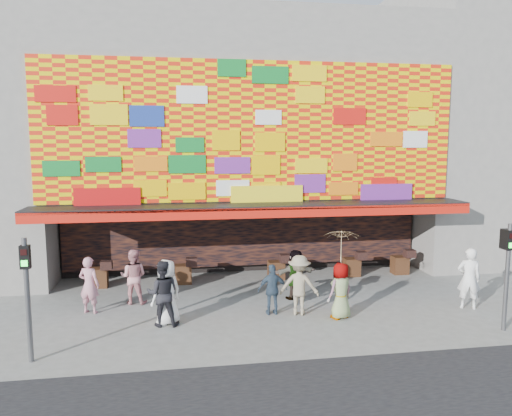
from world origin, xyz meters
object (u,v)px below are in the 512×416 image
(ped_b, at_px, (89,285))
(ped_d, at_px, (299,285))
(ped_a, at_px, (167,292))
(ped_i, at_px, (133,276))
(signal_left, at_px, (27,286))
(ped_g, at_px, (341,291))
(signal_right, at_px, (508,265))
(ped_h, at_px, (469,278))
(parasol, at_px, (342,246))
(ped_e, at_px, (273,289))
(ped_f, at_px, (296,274))
(ped_c, at_px, (163,293))

(ped_b, xyz_separation_m, ped_d, (6.28, -1.16, 0.04))
(ped_b, bearing_deg, ped_a, 170.14)
(ped_b, bearing_deg, ped_i, -130.06)
(signal_left, distance_m, ped_b, 3.58)
(signal_left, xyz_separation_m, ped_a, (3.17, 1.99, -0.92))
(signal_left, xyz_separation_m, ped_g, (8.22, 1.64, -1.02))
(signal_right, relative_size, ped_d, 1.65)
(ped_g, xyz_separation_m, ped_i, (-6.14, 2.42, 0.05))
(ped_h, bearing_deg, ped_d, 16.92)
(ped_b, relative_size, ped_g, 1.04)
(ped_b, bearing_deg, parasol, -172.81)
(ped_h, bearing_deg, ped_g, 23.25)
(signal_left, distance_m, ped_a, 3.85)
(ped_d, distance_m, ped_e, 0.82)
(ped_f, height_order, ped_h, ped_h)
(signal_right, relative_size, ped_a, 1.59)
(ped_e, xyz_separation_m, parasol, (1.91, -0.67, 1.41))
(ped_d, distance_m, ped_h, 5.38)
(ped_c, bearing_deg, ped_d, -170.40)
(ped_a, bearing_deg, signal_left, -2.23)
(signal_right, relative_size, ped_e, 1.94)
(signal_left, bearing_deg, ped_b, 76.13)
(signal_right, bearing_deg, ped_g, 158.56)
(signal_right, relative_size, parasol, 1.57)
(ped_e, height_order, parasol, parasol)
(ped_g, bearing_deg, ped_i, -44.02)
(ped_h, distance_m, ped_i, 10.62)
(ped_i, bearing_deg, ped_f, -172.29)
(ped_c, height_order, ped_i, ped_c)
(parasol, bearing_deg, signal_right, -21.44)
(parasol, bearing_deg, ped_h, 2.87)
(ped_i, bearing_deg, ped_h, 179.81)
(ped_c, relative_size, ped_h, 0.98)
(ped_g, xyz_separation_m, ped_h, (4.25, 0.21, 0.13))
(signal_right, bearing_deg, ped_f, 143.86)
(signal_right, relative_size, ped_c, 1.59)
(signal_left, height_order, ped_e, signal_left)
(ped_a, relative_size, ped_e, 1.22)
(ped_g, height_order, ped_i, ped_i)
(ped_i, bearing_deg, ped_d, 171.27)
(ped_i, bearing_deg, ped_g, 170.31)
(ped_d, xyz_separation_m, ped_e, (-0.79, 0.14, -0.14))
(ped_b, height_order, ped_c, ped_c)
(ped_g, bearing_deg, parasol, -112.55)
(signal_left, height_order, ped_i, signal_left)
(ped_i, bearing_deg, parasol, 170.31)
(ped_f, xyz_separation_m, ped_i, (-5.28, 0.38, 0.06))
(ped_d, height_order, ped_g, ped_d)
(ped_g, height_order, ped_h, ped_h)
(signal_right, height_order, ped_h, signal_right)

